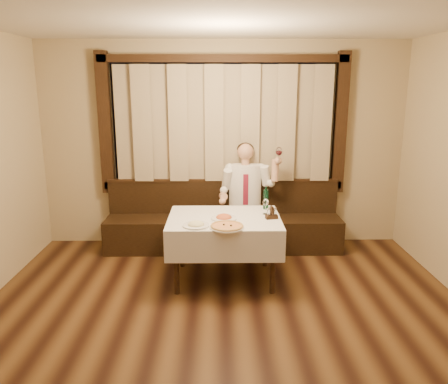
{
  "coord_description": "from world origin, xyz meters",
  "views": [
    {
      "loc": [
        -0.06,
        -3.04,
        2.22
      ],
      "look_at": [
        0.0,
        1.9,
        1.0
      ],
      "focal_mm": 35.0,
      "sensor_mm": 36.0,
      "label": 1
    }
  ],
  "objects_px": {
    "dining_table": "(224,226)",
    "green_bottle": "(266,199)",
    "cruet_caddy": "(272,214)",
    "banquette": "(223,226)",
    "pizza": "(227,226)",
    "pasta_cream": "(196,223)",
    "seated_man": "(246,190)",
    "pasta_red": "(224,216)"
  },
  "relations": [
    {
      "from": "dining_table",
      "to": "green_bottle",
      "type": "relative_size",
      "value": 4.35
    },
    {
      "from": "green_bottle",
      "to": "cruet_caddy",
      "type": "relative_size",
      "value": 2.02
    },
    {
      "from": "dining_table",
      "to": "green_bottle",
      "type": "height_order",
      "value": "green_bottle"
    },
    {
      "from": "banquette",
      "to": "pizza",
      "type": "xyz_separation_m",
      "value": [
        0.02,
        -1.4,
        0.46
      ]
    },
    {
      "from": "pizza",
      "to": "cruet_caddy",
      "type": "distance_m",
      "value": 0.6
    },
    {
      "from": "pasta_cream",
      "to": "banquette",
      "type": "bearing_deg",
      "value": 77.35
    },
    {
      "from": "pizza",
      "to": "seated_man",
      "type": "distance_m",
      "value": 1.34
    },
    {
      "from": "pasta_red",
      "to": "seated_man",
      "type": "bearing_deg",
      "value": 73.06
    },
    {
      "from": "pasta_red",
      "to": "seated_man",
      "type": "height_order",
      "value": "seated_man"
    },
    {
      "from": "pasta_cream",
      "to": "cruet_caddy",
      "type": "xyz_separation_m",
      "value": [
        0.83,
        0.26,
        0.01
      ]
    },
    {
      "from": "dining_table",
      "to": "green_bottle",
      "type": "distance_m",
      "value": 0.65
    },
    {
      "from": "pizza",
      "to": "cruet_caddy",
      "type": "xyz_separation_m",
      "value": [
        0.51,
        0.31,
        0.03
      ]
    },
    {
      "from": "banquette",
      "to": "pasta_cream",
      "type": "bearing_deg",
      "value": -102.65
    },
    {
      "from": "pasta_red",
      "to": "green_bottle",
      "type": "bearing_deg",
      "value": 38.43
    },
    {
      "from": "pasta_red",
      "to": "cruet_caddy",
      "type": "relative_size",
      "value": 1.99
    },
    {
      "from": "banquette",
      "to": "seated_man",
      "type": "xyz_separation_m",
      "value": [
        0.3,
        -0.09,
        0.54
      ]
    },
    {
      "from": "pizza",
      "to": "pasta_red",
      "type": "relative_size",
      "value": 1.27
    },
    {
      "from": "pasta_cream",
      "to": "green_bottle",
      "type": "height_order",
      "value": "green_bottle"
    },
    {
      "from": "banquette",
      "to": "green_bottle",
      "type": "xyz_separation_m",
      "value": [
        0.51,
        -0.69,
        0.57
      ]
    },
    {
      "from": "pasta_cream",
      "to": "green_bottle",
      "type": "relative_size",
      "value": 0.97
    },
    {
      "from": "green_bottle",
      "to": "seated_man",
      "type": "xyz_separation_m",
      "value": [
        -0.2,
        0.6,
        -0.03
      ]
    },
    {
      "from": "pizza",
      "to": "pasta_red",
      "type": "xyz_separation_m",
      "value": [
        -0.03,
        0.3,
        0.02
      ]
    },
    {
      "from": "pasta_cream",
      "to": "seated_man",
      "type": "relative_size",
      "value": 0.19
    },
    {
      "from": "pasta_red",
      "to": "seated_man",
      "type": "relative_size",
      "value": 0.2
    },
    {
      "from": "pizza",
      "to": "pasta_red",
      "type": "bearing_deg",
      "value": 95.32
    },
    {
      "from": "dining_table",
      "to": "pizza",
      "type": "bearing_deg",
      "value": -86.41
    },
    {
      "from": "pasta_red",
      "to": "green_bottle",
      "type": "xyz_separation_m",
      "value": [
        0.51,
        0.4,
        0.08
      ]
    },
    {
      "from": "pasta_cream",
      "to": "cruet_caddy",
      "type": "distance_m",
      "value": 0.87
    },
    {
      "from": "dining_table",
      "to": "banquette",
      "type": "bearing_deg",
      "value": 90.0
    },
    {
      "from": "pasta_red",
      "to": "pasta_cream",
      "type": "height_order",
      "value": "pasta_red"
    },
    {
      "from": "green_bottle",
      "to": "dining_table",
      "type": "bearing_deg",
      "value": -146.9
    },
    {
      "from": "pasta_red",
      "to": "pizza",
      "type": "bearing_deg",
      "value": -84.68
    },
    {
      "from": "pizza",
      "to": "green_bottle",
      "type": "height_order",
      "value": "green_bottle"
    },
    {
      "from": "pizza",
      "to": "pasta_cream",
      "type": "bearing_deg",
      "value": 170.74
    },
    {
      "from": "pizza",
      "to": "cruet_caddy",
      "type": "bearing_deg",
      "value": 31.74
    },
    {
      "from": "pasta_cream",
      "to": "pizza",
      "type": "bearing_deg",
      "value": -9.26
    },
    {
      "from": "seated_man",
      "to": "cruet_caddy",
      "type": "bearing_deg",
      "value": -77.18
    },
    {
      "from": "dining_table",
      "to": "seated_man",
      "type": "bearing_deg",
      "value": 72.04
    },
    {
      "from": "green_bottle",
      "to": "pizza",
      "type": "bearing_deg",
      "value": -124.16
    },
    {
      "from": "seated_man",
      "to": "pizza",
      "type": "bearing_deg",
      "value": -101.98
    },
    {
      "from": "cruet_caddy",
      "to": "pizza",
      "type": "bearing_deg",
      "value": -161.29
    },
    {
      "from": "banquette",
      "to": "dining_table",
      "type": "bearing_deg",
      "value": -90.0
    }
  ]
}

